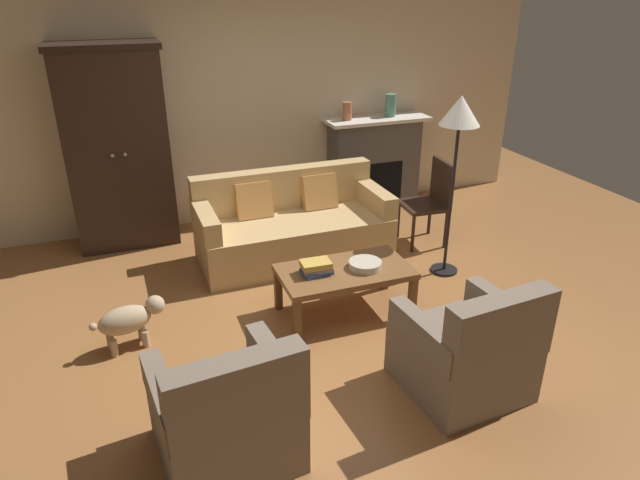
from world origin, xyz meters
The scene contains 15 objects.
ground_plane centered at (0.00, 0.00, 0.00)m, with size 9.60×9.60×0.00m, color #9E6638.
back_wall centered at (0.00, 2.55, 1.40)m, with size 7.20×0.10×2.80m, color beige.
fireplace centered at (1.55, 2.30, 0.57)m, with size 1.26×0.48×1.12m.
armoire centered at (-1.40, 2.22, 1.04)m, with size 1.06×0.57×2.07m.
couch centered at (0.15, 1.25, 0.32)m, with size 1.93×0.87×0.86m.
coffee_table centered at (0.23, 0.05, 0.37)m, with size 1.10×0.60×0.42m.
fruit_bowl centered at (0.40, 0.01, 0.45)m, with size 0.28×0.28×0.06m, color beige.
book_stack centered at (-0.02, 0.06, 0.48)m, with size 0.26×0.19×0.11m.
mantel_vase_terracotta centered at (1.17, 2.28, 1.22)m, with size 0.11×0.11×0.21m, color #A86042.
mantel_vase_jade centered at (1.73, 2.28, 1.25)m, with size 0.13×0.13×0.26m, color slate.
armchair_near_left centered at (-1.03, -1.21, 0.32)m, with size 0.85×0.84×0.88m.
armchair_near_right centered at (0.62, -1.17, 0.32)m, with size 0.84×0.83×0.88m.
side_chair_wooden centered at (1.65, 1.08, 0.51)m, with size 0.47×0.47×0.90m.
floor_lamp centered at (1.45, 0.41, 1.48)m, with size 0.36×0.36×1.71m.
dog centered at (-1.51, 0.17, 0.25)m, with size 0.57×0.28×0.39m.
Camera 1 is at (-1.40, -3.76, 2.61)m, focal length 31.55 mm.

